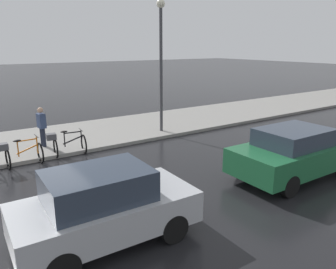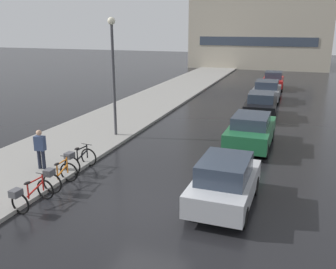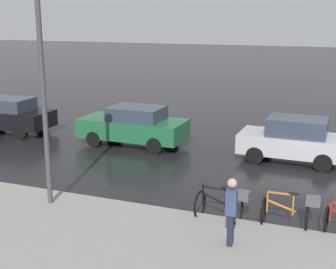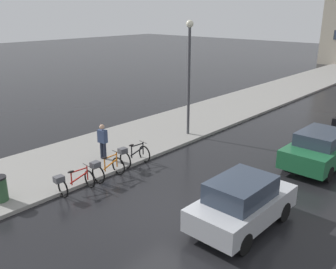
% 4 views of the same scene
% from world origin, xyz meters
% --- Properties ---
extents(ground_plane, '(140.00, 140.00, 0.00)m').
position_xyz_m(ground_plane, '(0.00, 0.00, 0.00)').
color(ground_plane, black).
extents(sidewalk_kerb, '(4.80, 60.00, 0.14)m').
position_xyz_m(sidewalk_kerb, '(-6.00, 10.00, 0.07)').
color(sidewalk_kerb, gray).
rests_on(sidewalk_kerb, ground).
extents(bicycle_second, '(0.79, 1.39, 1.03)m').
position_xyz_m(bicycle_second, '(-3.42, 0.40, 0.50)').
color(bicycle_second, black).
rests_on(bicycle_second, ground).
extents(bicycle_third, '(0.86, 1.41, 1.00)m').
position_xyz_m(bicycle_third, '(-3.66, 2.05, 0.51)').
color(bicycle_third, black).
rests_on(bicycle_third, ground).
extents(car_silver, '(1.84, 3.80, 1.64)m').
position_xyz_m(car_silver, '(2.34, 1.03, 0.83)').
color(car_silver, '#B2B5BA').
rests_on(car_silver, ground).
extents(car_green, '(1.98, 4.37, 1.61)m').
position_xyz_m(car_green, '(2.34, 7.43, 0.82)').
color(car_green, '#1E6038').
rests_on(car_green, ground).
extents(pedestrian, '(0.43, 0.29, 1.72)m').
position_xyz_m(pedestrian, '(-5.01, 1.55, 0.97)').
color(pedestrian, '#1E2333').
rests_on(pedestrian, ground).
extents(streetlamp, '(0.37, 0.37, 5.96)m').
position_xyz_m(streetlamp, '(-4.44, 6.80, 3.73)').
color(streetlamp, '#424247').
rests_on(streetlamp, ground).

